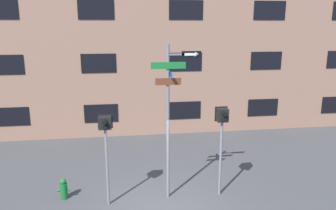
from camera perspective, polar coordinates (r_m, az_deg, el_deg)
building_facade at (r=15.48m, az=-4.67°, el=16.19°), size 24.00×0.63×11.76m
street_sign_pole at (r=9.55m, az=0.43°, el=-0.66°), size 1.44×0.74×4.70m
pedestrian_signal_left at (r=9.49m, az=-10.82°, el=-5.19°), size 0.42×0.40×2.76m
pedestrian_signal_right at (r=10.00m, az=9.38°, el=-3.83°), size 0.39×0.40×2.83m
fire_hydrant at (r=10.86m, az=-17.73°, el=-13.76°), size 0.39×0.23×0.67m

